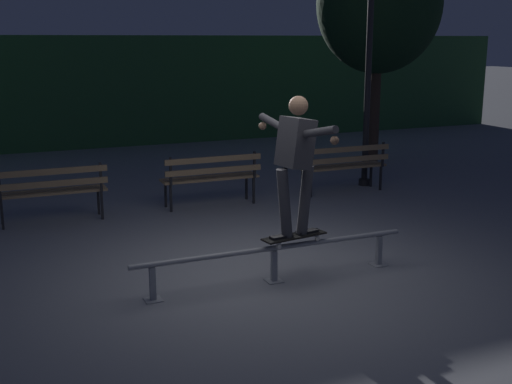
{
  "coord_description": "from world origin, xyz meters",
  "views": [
    {
      "loc": [
        -2.93,
        -6.54,
        2.66
      ],
      "look_at": [
        0.13,
        0.54,
        0.85
      ],
      "focal_mm": 45.9,
      "sensor_mm": 36.0,
      "label": 1
    }
  ],
  "objects": [
    {
      "name": "lamp_post_right",
      "position": [
        3.63,
        3.59,
        2.48
      ],
      "size": [
        0.32,
        0.32,
        3.9
      ],
      "color": "black",
      "rests_on": "ground"
    },
    {
      "name": "grind_rail",
      "position": [
        -0.0,
        -0.26,
        0.32
      ],
      "size": [
        3.27,
        0.18,
        0.42
      ],
      "color": "gray",
      "rests_on": "ground"
    },
    {
      "name": "tree_far_right",
      "position": [
        5.07,
        5.51,
        3.36
      ],
      "size": [
        2.63,
        2.63,
        4.82
      ],
      "color": "#3D2D23",
      "rests_on": "ground"
    },
    {
      "name": "skateboarder",
      "position": [
        0.25,
        -0.26,
        1.43
      ],
      "size": [
        0.63,
        1.39,
        1.56
      ],
      "color": "black",
      "rests_on": "skateboard"
    },
    {
      "name": "park_bench_right_center",
      "position": [
        2.97,
        3.21,
        0.54
      ],
      "size": [
        1.6,
        0.43,
        0.88
      ],
      "color": "black",
      "rests_on": "ground"
    },
    {
      "name": "park_bench_leftmost",
      "position": [
        -1.99,
        3.21,
        0.54
      ],
      "size": [
        1.6,
        0.43,
        0.88
      ],
      "color": "black",
      "rests_on": "ground"
    },
    {
      "name": "skateboard",
      "position": [
        0.25,
        -0.26,
        0.5
      ],
      "size": [
        0.8,
        0.32,
        0.09
      ],
      "color": "black",
      "rests_on": "grind_rail"
    },
    {
      "name": "ground_plane",
      "position": [
        0.0,
        0.0,
        0.0
      ],
      "size": [
        90.0,
        90.0,
        0.0
      ],
      "primitive_type": "plane",
      "color": "slate"
    },
    {
      "name": "park_bench_left_center",
      "position": [
        0.49,
        3.21,
        0.54
      ],
      "size": [
        1.6,
        0.43,
        0.88
      ],
      "color": "black",
      "rests_on": "ground"
    },
    {
      "name": "hedge_backdrop",
      "position": [
        0.0,
        10.4,
        1.37
      ],
      "size": [
        24.0,
        1.2,
        2.75
      ],
      "primitive_type": "cube",
      "color": "#2D5B33",
      "rests_on": "ground"
    }
  ]
}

